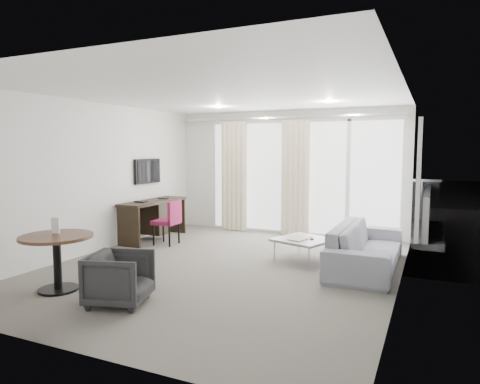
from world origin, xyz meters
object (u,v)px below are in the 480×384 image
at_px(tub_armchair, 120,278).
at_px(rattan_chair_a, 325,204).
at_px(sofa, 367,247).
at_px(round_table, 57,263).
at_px(desk, 154,220).
at_px(coffee_table, 303,250).
at_px(rattan_chair_b, 374,206).
at_px(desk_chair, 166,222).

bearing_deg(tub_armchair, rattan_chair_a, -24.09).
height_order(sofa, rattan_chair_a, rattan_chair_a).
xyz_separation_m(round_table, tub_armchair, (1.04, -0.05, -0.05)).
bearing_deg(desk, coffee_table, -6.96).
height_order(round_table, coffee_table, round_table).
relative_size(desk, coffee_table, 2.07).
bearing_deg(round_table, coffee_table, 48.29).
distance_m(desk, rattan_chair_a, 4.33).
bearing_deg(sofa, round_table, 128.20).
distance_m(round_table, tub_armchair, 1.04).
bearing_deg(rattan_chair_b, desk_chair, -153.94).
bearing_deg(tub_armchair, desk_chair, 7.66).
height_order(desk, rattan_chair_a, rattan_chair_a).
height_order(tub_armchair, coffee_table, tub_armchair).
distance_m(tub_armchair, rattan_chair_a, 6.64).
bearing_deg(rattan_chair_b, desk, -160.39).
relative_size(desk, tub_armchair, 2.48).
bearing_deg(desk, sofa, -5.80).
relative_size(desk_chair, coffee_table, 1.05).
xyz_separation_m(desk, coffee_table, (3.20, -0.39, -0.21)).
height_order(desk_chair, tub_armchair, desk_chair).
height_order(tub_armchair, rattan_chair_a, rattan_chair_a).
height_order(desk_chair, rattan_chair_a, rattan_chair_a).
distance_m(tub_armchair, rattan_chair_b, 7.09).
distance_m(rattan_chair_a, rattan_chair_b, 1.15).
distance_m(sofa, rattan_chair_a, 4.14).
relative_size(coffee_table, sofa, 0.35).
distance_m(desk, rattan_chair_b, 5.25).
distance_m(desk_chair, round_table, 2.82).
distance_m(desk, coffee_table, 3.23).
bearing_deg(round_table, rattan_chair_a, 73.95).
relative_size(desk_chair, round_table, 0.94).
height_order(tub_armchair, rattan_chair_b, rattan_chair_b).
height_order(desk_chair, round_table, desk_chair).
xyz_separation_m(desk, sofa, (4.19, -0.42, -0.06)).
bearing_deg(desk_chair, desk, 145.98).
bearing_deg(desk, desk_chair, -31.42).
relative_size(round_table, rattan_chair_a, 1.01).
relative_size(desk, rattan_chair_a, 1.87).
distance_m(desk_chair, coffee_table, 2.70).
distance_m(desk, tub_armchair, 3.65).
xyz_separation_m(desk, rattan_chair_a, (2.65, 3.42, 0.05)).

